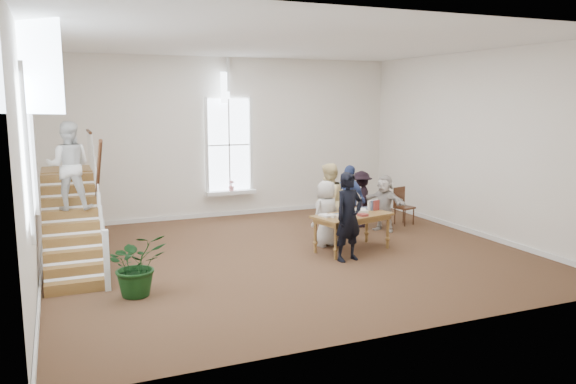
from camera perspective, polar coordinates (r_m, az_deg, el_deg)
name	(u,v)px	position (r m, az deg, el deg)	size (l,w,h in m)	color
ground	(289,254)	(12.32, 0.09, -6.32)	(10.00, 10.00, 0.00)	#4C2F1D
room_shell	(231,202)	(16.27, -5.86, -1.04)	(10.49, 10.00, 10.00)	silver
staircase	(71,188)	(11.82, -21.22, 0.40)	(1.10, 4.10, 2.92)	brown
library_table	(352,218)	(12.52, 6.52, -2.64)	(1.92, 1.27, 0.89)	brown
police_officer	(349,217)	(11.71, 6.19, -2.53)	(0.68, 0.45, 1.86)	black
elderly_woman	(326,213)	(12.87, 3.90, -2.18)	(0.74, 0.48, 1.52)	beige
person_yellow	(328,202)	(13.41, 4.11, -1.00)	(0.90, 0.70, 1.84)	#F5DD99
woman_cluster_a	(349,199)	(14.20, 6.25, -0.71)	(1.00, 0.42, 1.71)	#384B87
woman_cluster_b	(361,199)	(14.89, 7.44, -0.71)	(0.96, 0.55, 1.48)	black
woman_cluster_c	(384,203)	(14.50, 9.75, -1.11)	(1.35, 0.43, 1.45)	beige
floor_plant	(137,264)	(10.02, -15.10, -7.11)	(0.99, 0.86, 1.10)	#103311
side_chair	(402,204)	(15.43, 11.51, -1.16)	(0.53, 0.53, 1.00)	#391A0F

